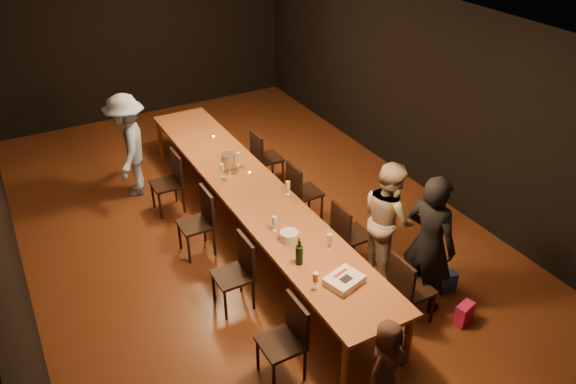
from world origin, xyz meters
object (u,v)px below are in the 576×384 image
woman_tan (388,219)px  plate_stack (289,236)px  man_blue (129,146)px  chair_left_2 (195,224)px  chair_right_0 (412,288)px  chair_left_0 (281,342)px  table (252,192)px  birthday_cake (344,280)px  chair_left_1 (232,275)px  chair_right_2 (305,191)px  champagne_bottle (299,251)px  chair_left_3 (166,183)px  chair_right_3 (268,157)px  woman_birthday (429,244)px  ice_bucket (228,161)px  chair_right_1 (352,234)px

woman_tan → plate_stack: woman_tan is taller
man_blue → chair_left_2: bearing=30.0°
chair_right_0 → chair_left_2: size_ratio=1.00×
chair_left_0 → man_blue: (-0.30, 4.36, 0.36)m
table → birthday_cake: size_ratio=13.45×
plate_stack → chair_left_2: bearing=119.9°
chair_left_2 → chair_left_1: bearing=-180.0°
chair_right_2 → chair_left_2: same height
chair_left_2 → champagne_bottle: champagne_bottle is taller
birthday_cake → chair_left_1: bearing=114.6°
chair_left_0 → chair_left_3: (0.00, 3.60, 0.00)m
champagne_bottle → plate_stack: bearing=75.4°
champagne_bottle → chair_left_0: bearing=-131.2°
chair_right_3 → chair_left_0: same height
chair_right_0 → plate_stack: size_ratio=4.29×
plate_stack → chair_left_0: bearing=-122.7°
chair_right_3 → plate_stack: size_ratio=4.29×
table → champagne_bottle: (-0.24, -1.70, 0.23)m
woman_birthday → ice_bucket: size_ratio=7.82×
chair_left_1 → champagne_bottle: 0.92m
chair_left_0 → champagne_bottle: (0.61, 0.70, 0.47)m
table → chair_right_1: 1.49m
chair_left_0 → birthday_cake: 0.94m
chair_left_2 → champagne_bottle: 1.87m
woman_birthday → chair_left_0: bearing=77.9°
table → chair_left_0: chair_left_0 is taller
chair_right_1 → champagne_bottle: size_ratio=2.55×
woman_tan → birthday_cake: woman_tan is taller
chair_left_0 → woman_tan: woman_tan is taller
chair_right_1 → chair_right_3: (0.00, 2.40, 0.00)m
chair_left_2 → woman_birthday: woman_birthday is taller
chair_right_2 → chair_right_0: bearing=-0.0°
chair_right_2 → chair_left_1: same height
champagne_bottle → ice_bucket: 2.42m
chair_right_1 → man_blue: bearing=-147.7°
chair_right_0 → ice_bucket: size_ratio=4.10×
birthday_cake → chair_right_1: bearing=35.4°
chair_right_2 → chair_left_0: bearing=-35.3°
chair_left_3 → woman_tan: 3.39m
chair_left_2 → man_blue: (-0.30, 1.96, 0.36)m
table → ice_bucket: (-0.03, 0.71, 0.16)m
woman_tan → birthday_cake: bearing=132.8°
table → chair_right_3: bearing=54.7°
plate_stack → champagne_bottle: (-0.11, -0.43, 0.12)m
chair_right_1 → ice_bucket: bearing=-155.1°
chair_right_1 → chair_left_1: bearing=-90.0°
chair_right_2 → birthday_cake: (-0.84, -2.23, 0.33)m
birthday_cake → ice_bucket: 2.93m
chair_right_2 → plate_stack: size_ratio=4.29×
chair_left_0 → champagne_bottle: 1.04m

